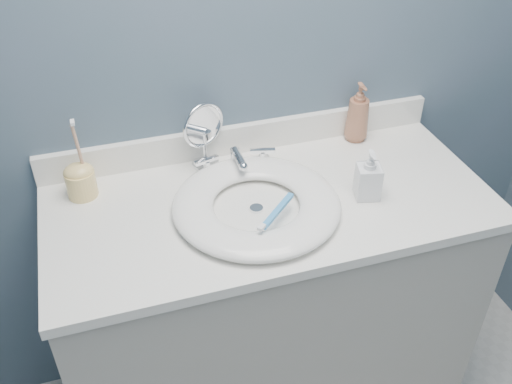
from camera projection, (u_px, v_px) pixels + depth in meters
name	position (u px, v px, depth m)	size (l,w,h in m)	color
back_wall	(241.00, 51.00, 1.58)	(2.20, 0.02, 2.40)	#455A67
vanity_cabinet	(268.00, 312.00, 1.83)	(1.20, 0.55, 0.85)	#ABA59C
countertop	(270.00, 204.00, 1.57)	(1.22, 0.57, 0.03)	white
backsplash	(243.00, 138.00, 1.73)	(1.22, 0.02, 0.09)	white
basin	(256.00, 204.00, 1.51)	(0.45, 0.45, 0.04)	white
drain	(256.00, 209.00, 1.52)	(0.04, 0.04, 0.01)	silver
faucet	(236.00, 162.00, 1.66)	(0.25, 0.13, 0.07)	silver
makeup_mirror	(204.00, 132.00, 1.63)	(0.13, 0.08, 0.21)	silver
soap_bottle_amber	(358.00, 112.00, 1.76)	(0.07, 0.07, 0.19)	#996045
soap_bottle_clear	(369.00, 174.00, 1.53)	(0.06, 0.07, 0.14)	silver
toothbrush_holder	(80.00, 179.00, 1.55)	(0.08, 0.08, 0.24)	#F3CF79
toothbrush_lying	(276.00, 212.00, 1.45)	(0.14, 0.13, 0.02)	#3B90D3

